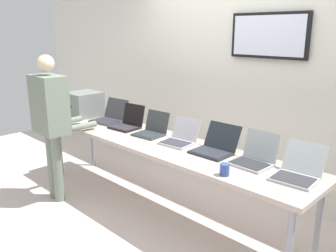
{
  "coord_description": "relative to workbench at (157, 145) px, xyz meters",
  "views": [
    {
      "loc": [
        2.5,
        -2.37,
        1.87
      ],
      "look_at": [
        0.2,
        -0.05,
        0.98
      ],
      "focal_mm": 37.81,
      "sensor_mm": 36.0,
      "label": 1
    }
  ],
  "objects": [
    {
      "name": "laptop_station_5",
      "position": [
        1.05,
        0.13,
        0.11
      ],
      "size": [
        0.33,
        0.33,
        0.26
      ],
      "color": "#ACB4B7",
      "rests_on": "workbench"
    },
    {
      "name": "laptop_station_2",
      "position": [
        -0.19,
        0.1,
        0.1
      ],
      "size": [
        0.33,
        0.33,
        0.24
      ],
      "color": "#393C3F",
      "rests_on": "workbench"
    },
    {
      "name": "workbench",
      "position": [
        0.0,
        0.0,
        0.0
      ],
      "size": [
        3.37,
        0.7,
        0.78
      ],
      "color": "#B6A497",
      "rests_on": "ground"
    },
    {
      "name": "laptop_station_0",
      "position": [
        -0.99,
        0.14,
        0.11
      ],
      "size": [
        0.39,
        0.39,
        0.26
      ],
      "color": "#3C3C42",
      "rests_on": "workbench"
    },
    {
      "name": "equipment_box",
      "position": [
        -1.44,
        0.06,
        0.21
      ],
      "size": [
        0.4,
        0.4,
        0.32
      ],
      "color": "slate",
      "rests_on": "workbench"
    },
    {
      "name": "laptop_station_6",
      "position": [
        1.44,
        0.1,
        0.1
      ],
      "size": [
        0.34,
        0.41,
        0.25
      ],
      "color": "#ADB5B4",
      "rests_on": "workbench"
    },
    {
      "name": "laptop_station_1",
      "position": [
        -0.6,
        0.1,
        0.11
      ],
      "size": [
        0.34,
        0.34,
        0.26
      ],
      "color": "black",
      "rests_on": "workbench"
    },
    {
      "name": "back_wall",
      "position": [
        0.01,
        1.13,
        0.53
      ],
      "size": [
        8.0,
        0.11,
        2.5
      ],
      "color": "silver",
      "rests_on": "ground"
    },
    {
      "name": "ground",
      "position": [
        0.0,
        0.0,
        -0.75
      ],
      "size": [
        8.0,
        8.0,
        0.04
      ],
      "primitive_type": "cube",
      "color": "beige"
    },
    {
      "name": "person",
      "position": [
        -1.01,
        -0.62,
        0.25
      ],
      "size": [
        0.45,
        0.6,
        1.62
      ],
      "color": "slate",
      "rests_on": "ground"
    },
    {
      "name": "paper_sheet",
      "position": [
        -1.31,
        -0.17,
        0.05
      ],
      "size": [
        0.22,
        0.3,
        0.0
      ],
      "color": "white",
      "rests_on": "workbench"
    },
    {
      "name": "laptop_station_3",
      "position": [
        0.22,
        0.11,
        0.1
      ],
      "size": [
        0.34,
        0.36,
        0.23
      ],
      "color": "#B2B1B9",
      "rests_on": "workbench"
    },
    {
      "name": "coffee_mug",
      "position": [
        1.02,
        -0.25,
        0.09
      ],
      "size": [
        0.08,
        0.08,
        0.09
      ],
      "color": "#314B93",
      "rests_on": "workbench"
    },
    {
      "name": "laptop_station_4",
      "position": [
        0.64,
        0.13,
        0.1
      ],
      "size": [
        0.36,
        0.37,
        0.25
      ],
      "color": "#20272B",
      "rests_on": "workbench"
    }
  ]
}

